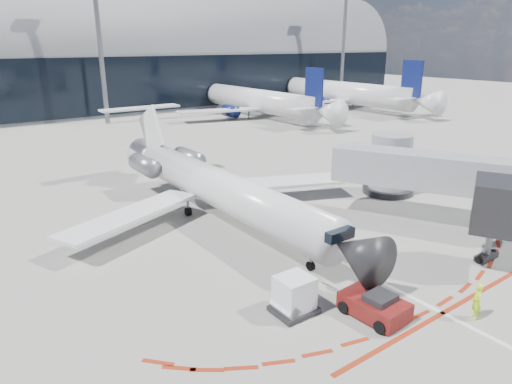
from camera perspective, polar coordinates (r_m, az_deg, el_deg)
ground at (r=29.57m, az=3.27°, el=-5.00°), size 260.00×260.00×0.00m
apron_centerline at (r=31.02m, az=0.94°, el=-3.82°), size 0.25×40.00×0.01m
apron_stop_bar at (r=22.89m, az=22.31°, el=-13.83°), size 14.00×0.25×0.01m
terminal_building at (r=87.72m, az=-25.45°, el=14.46°), size 150.00×24.15×24.00m
jet_bridge at (r=33.63m, az=19.78°, el=2.24°), size 10.03×15.20×4.90m
light_mast_centre at (r=72.49m, az=-19.03°, el=17.93°), size 0.70×0.70×25.00m
light_mast_east at (r=99.93m, az=10.92°, el=18.36°), size 0.70×0.70×25.00m
regional_jet at (r=31.46m, az=-5.26°, el=0.80°), size 22.02×27.15×6.80m
pushback_tug at (r=21.50m, az=14.59°, el=-13.56°), size 2.08×4.60×1.18m
ramp_worker at (r=22.63m, az=25.85°, el=-12.22°), size 0.74×0.73×1.72m
uld_container at (r=20.94m, az=4.81°, el=-12.75°), size 1.91×1.63×1.78m
bg_airliner_0 at (r=75.95m, az=-0.05°, el=13.34°), size 32.35×34.25×10.47m
bg_airliner_1 at (r=87.75m, az=10.78°, el=13.95°), size 34.89×36.94×11.29m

